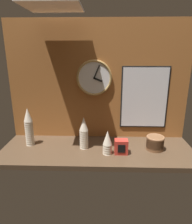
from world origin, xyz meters
The scene contains 10 objects.
ground_plane centered at (0.00, 0.00, -0.02)m, with size 1.60×0.56×0.04m, color #4C3826.
wall_tiled_back centered at (0.00, 0.27, 0.53)m, with size 1.60×0.03×1.05m.
cup_stack_far_left centered at (-0.59, 0.06, 0.17)m, with size 0.07×0.07×0.33m.
cup_stack_center_right centered at (0.08, -0.09, 0.10)m, with size 0.07×0.07×0.20m.
cup_stack_center centered at (-0.11, 0.01, 0.14)m, with size 0.07×0.07×0.27m.
bowl_stack_far_right centered at (0.48, 0.00, 0.06)m, with size 0.15×0.15×0.12m.
wall_clock centered at (-0.03, 0.23, 0.56)m, with size 0.31×0.03×0.31m.
menu_board centered at (0.42, 0.24, 0.38)m, with size 0.42×0.01×0.56m.
napkin_dispenser centered at (0.19, -0.08, 0.06)m, with size 0.10×0.08×0.12m.
ceiling_light_panel centered at (-0.31, 0.00, 1.08)m, with size 0.40×0.40×0.02m.
Camera 1 is at (0.04, -1.52, 0.78)m, focal length 32.00 mm.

